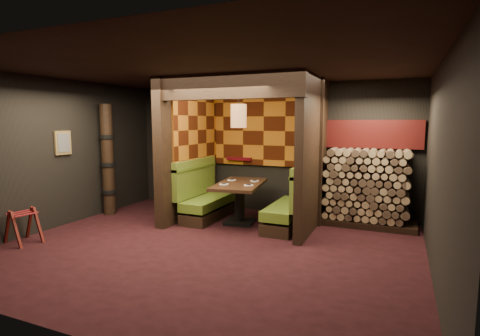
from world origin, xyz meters
name	(u,v)px	position (x,y,z in m)	size (l,w,h in m)	color
floor	(208,248)	(0.00, 0.00, -0.01)	(6.50, 5.50, 0.02)	black
ceiling	(206,67)	(0.00, 0.00, 2.86)	(6.50, 5.50, 0.02)	black
wall_back	(266,148)	(0.00, 2.76, 1.43)	(6.50, 0.02, 2.85)	black
wall_front	(62,189)	(0.00, -2.76, 1.43)	(6.50, 0.02, 2.85)	black
wall_left	(58,153)	(-3.26, 0.00, 1.43)	(0.02, 5.50, 2.85)	black
wall_right	(440,171)	(3.26, 0.00, 1.43)	(0.02, 5.50, 2.85)	black
partition_left	(188,150)	(-1.35, 1.65, 1.43)	(0.20, 2.20, 2.85)	black
partition_right	(313,154)	(1.30, 1.70, 1.43)	(0.15, 2.10, 2.85)	black
header_beam	(225,86)	(-0.02, 0.70, 2.63)	(2.85, 0.18, 0.44)	black
tapa_back_panel	(264,131)	(-0.02, 2.71, 1.82)	(2.40, 0.06, 1.55)	#AA5D14
tapa_side_panel	(197,130)	(-1.23, 1.82, 1.85)	(0.04, 1.85, 1.45)	#AA5D14
lacquer_shelf	(239,159)	(-0.60, 2.65, 1.18)	(0.60, 0.12, 0.07)	#530710
booth_bench_left	(205,199)	(-0.96, 1.65, 0.40)	(0.68, 1.60, 1.14)	black
booth_bench_right	(292,207)	(0.93, 1.65, 0.40)	(0.68, 1.60, 1.14)	black
dining_table	(240,195)	(-0.11, 1.53, 0.59)	(1.07, 1.67, 0.82)	black
place_settings	(240,182)	(-0.11, 1.53, 0.83)	(0.75, 0.78, 0.03)	white
pendant_lamp	(239,116)	(-0.11, 1.48, 2.14)	(0.31, 0.31, 0.94)	#955F35
framed_picture	(63,143)	(-3.22, 0.10, 1.62)	(0.05, 0.36, 0.46)	olive
luggage_rack	(23,225)	(-2.97, -1.02, 0.31)	(0.63, 0.49, 0.62)	#4E100B
totem_column	(108,160)	(-3.05, 1.10, 1.19)	(0.31, 0.31, 2.40)	black
firewood_stack	(370,188)	(2.29, 2.35, 0.75)	(1.73, 0.70, 1.50)	black
mosaic_header	(374,134)	(2.29, 2.68, 1.78)	(1.83, 0.10, 0.56)	maroon
bay_front_post	(320,153)	(1.39, 1.96, 1.43)	(0.08, 0.08, 2.85)	black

